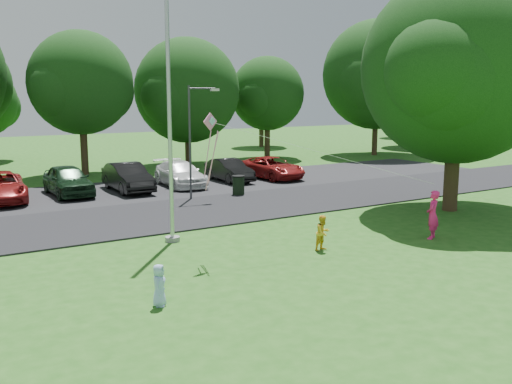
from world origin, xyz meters
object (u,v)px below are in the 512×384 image
big_tree (457,72)px  child_yellow (323,233)px  flagpole (169,118)px  kite (220,139)px  woman (433,215)px  trash_can (238,186)px  child_blue (159,285)px  street_lamp (194,132)px

big_tree → child_yellow: bearing=-166.3°
flagpole → child_yellow: flagpole is taller
kite → woman: bearing=-28.6°
woman → child_yellow: bearing=-44.2°
trash_can → child_yellow: child_yellow is taller
child_yellow → kite: bearing=152.0°
woman → child_blue: size_ratio=1.66×
woman → child_blue: bearing=-27.5°
street_lamp → trash_can: street_lamp is taller
big_tree → trash_can: bearing=126.0°
street_lamp → child_blue: street_lamp is taller
child_blue → child_yellow: bearing=-40.9°
flagpole → big_tree: bearing=-6.9°
woman → flagpole: bearing=-62.5°
child_yellow → street_lamp: bearing=76.7°
child_yellow → child_blue: bearing=-174.8°
trash_can → child_blue: (-9.02, -11.95, 0.01)m
big_tree → child_blue: bearing=-165.2°
flagpole → child_yellow: 6.24m
woman → child_blue: (-10.45, -1.05, -0.33)m
trash_can → kite: bearing=-122.6°
child_blue → kite: (3.17, 2.81, 3.11)m
trash_can → child_yellow: 10.45m
big_tree → flagpole: bearing=173.1°
trash_can → child_blue: child_blue is taller
child_blue → kite: kite is taller
trash_can → big_tree: (5.81, -8.01, 5.34)m
big_tree → woman: 7.24m
flagpole → street_lamp: flagpole is taller
woman → child_blue: 10.51m
flagpole → child_blue: flagpole is taller
woman → big_tree: bearing=-179.8°
street_lamp → child_yellow: 10.56m
woman → kite: bearing=-46.8°
big_tree → child_yellow: 10.22m
trash_can → child_blue: 14.97m
child_yellow → kite: kite is taller
flagpole → woman: (7.79, -4.36, -3.32)m
kite → trash_can: bearing=42.4°
street_lamp → child_yellow: street_lamp is taller
big_tree → child_blue: size_ratio=9.81×
street_lamp → kite: (-3.56, -9.26, 0.41)m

